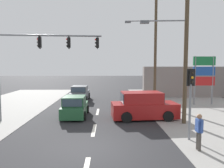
% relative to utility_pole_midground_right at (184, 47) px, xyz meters
% --- Properties ---
extents(ground_plane, '(140.00, 140.00, 0.00)m').
position_rel_utility_pole_midground_right_xyz_m(ground_plane, '(-5.56, -4.29, -4.87)').
color(ground_plane, '#28282B').
extents(lane_dash_mid, '(0.20, 2.40, 0.01)m').
position_rel_utility_pole_midground_right_xyz_m(lane_dash_mid, '(-5.56, -1.29, -4.87)').
color(lane_dash_mid, silver).
rests_on(lane_dash_mid, ground).
extents(lane_dash_far, '(0.20, 2.40, 0.01)m').
position_rel_utility_pole_midground_right_xyz_m(lane_dash_far, '(-5.56, 3.71, -4.87)').
color(lane_dash_far, silver).
rests_on(lane_dash_far, ground).
extents(utility_pole_midground_right, '(3.78, 0.48, 9.02)m').
position_rel_utility_pole_midground_right_xyz_m(utility_pole_midground_right, '(0.00, 0.00, 0.00)').
color(utility_pole_midground_right, '#4C3D2B').
rests_on(utility_pole_midground_right, ground).
extents(utility_pole_background_right, '(3.78, 0.60, 10.97)m').
position_rel_utility_pole_midground_right_xyz_m(utility_pole_background_right, '(-0.35, 7.03, 0.99)').
color(utility_pole_background_right, '#4C3D2B').
rests_on(utility_pole_background_right, ground).
extents(traffic_signal_mast, '(6.88, 0.76, 6.00)m').
position_rel_utility_pole_midground_right_xyz_m(traffic_signal_mast, '(-9.58, 0.99, -0.51)').
color(traffic_signal_mast, slate).
rests_on(traffic_signal_mast, ground).
extents(pedestal_signal_right_kerb, '(0.44, 0.31, 3.56)m').
position_rel_utility_pole_midground_right_xyz_m(pedestal_signal_right_kerb, '(-0.68, -3.09, -2.45)').
color(pedestal_signal_right_kerb, slate).
rests_on(pedestal_signal_right_kerb, ground).
extents(shopping_plaza_sign, '(2.10, 0.16, 4.60)m').
position_rel_utility_pole_midground_right_xyz_m(shopping_plaza_sign, '(4.38, 6.79, -1.89)').
color(shopping_plaza_sign, slate).
rests_on(shopping_plaza_sign, ground).
extents(shopfront_wall_far, '(12.00, 1.00, 3.60)m').
position_rel_utility_pole_midground_right_xyz_m(shopfront_wall_far, '(5.44, 11.71, -3.07)').
color(shopfront_wall_far, gray).
rests_on(shopfront_wall_far, ground).
extents(hatchback_kerbside_parked, '(1.79, 3.65, 1.53)m').
position_rel_utility_pole_midground_right_xyz_m(hatchback_kerbside_parked, '(-7.14, 2.06, -4.17)').
color(hatchback_kerbside_parked, '#235633').
rests_on(hatchback_kerbside_parked, ground).
extents(suv_oncoming_near, '(4.65, 2.31, 1.90)m').
position_rel_utility_pole_midground_right_xyz_m(suv_oncoming_near, '(-2.26, 1.27, -3.98)').
color(suv_oncoming_near, maroon).
rests_on(suv_oncoming_near, ground).
extents(sedan_crossing_left, '(1.93, 4.26, 1.56)m').
position_rel_utility_pole_midground_right_xyz_m(sedan_crossing_left, '(-7.72, 9.48, -4.17)').
color(sedan_crossing_left, slate).
rests_on(sedan_crossing_left, ground).
extents(pedestrian_at_kerb, '(0.22, 0.56, 1.63)m').
position_rel_utility_pole_midground_right_xyz_m(pedestrian_at_kerb, '(-0.79, -4.46, -3.94)').
color(pedestrian_at_kerb, '#47423D').
rests_on(pedestrian_at_kerb, ground).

